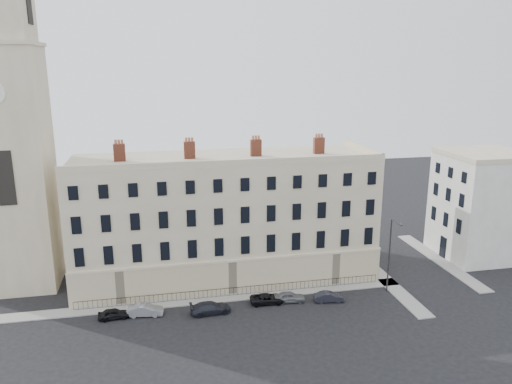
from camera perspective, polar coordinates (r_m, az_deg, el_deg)
ground at (r=55.13m, az=4.71°, el=-13.63°), size 160.00×160.00×0.00m
terrace at (r=61.85m, az=-3.61°, el=-2.86°), size 36.22×12.22×17.00m
church_tower at (r=62.91m, az=-26.43°, el=6.36°), size 8.00×8.13×44.00m
adjacent_building at (r=74.37m, az=24.25°, el=-1.54°), size 10.00×10.00×14.00m
pavement_terrace at (r=57.81m, az=-6.52°, el=-12.20°), size 48.00×2.00×0.12m
pavement_east_return at (r=66.20m, az=13.70°, el=-8.94°), size 2.00×24.00×0.12m
pavement_adjacent at (r=72.44m, az=20.25°, el=-7.35°), size 2.00×20.00×0.12m
railings at (r=58.37m, az=-2.58°, el=-11.30°), size 35.00×0.04×0.96m
car_a at (r=55.69m, az=-15.94°, el=-13.24°), size 3.34×1.52×1.11m
car_b at (r=55.49m, az=-12.54°, el=-13.04°), size 3.90×1.80×1.24m
car_c at (r=54.87m, az=-5.24°, el=-13.04°), size 4.46×2.03×1.27m
car_d at (r=56.76m, az=1.32°, el=-12.09°), size 3.98×1.96×1.09m
car_e at (r=57.14m, az=3.84°, el=-11.87°), size 3.63×1.80×1.19m
car_f at (r=57.70m, az=8.36°, el=-11.77°), size 3.49×1.64×1.11m
streetlamp at (r=59.61m, az=15.08°, el=-6.68°), size 0.59×1.89×8.86m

